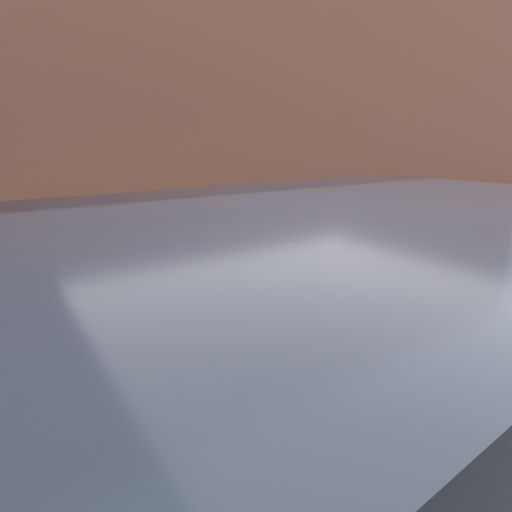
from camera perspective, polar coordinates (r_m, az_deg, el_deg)
The scene contains 6 objects.
ground_plane at distance 2.98m, azimuth 9.73°, elevation -27.90°, with size 60.00×60.00×0.00m, color slate.
sidewalk at distance 4.48m, azimuth -10.39°, elevation -10.74°, with size 24.00×2.80×0.13m.
building_facade at distance 6.06m, azimuth -20.99°, elevation 28.67°, with size 24.00×0.30×6.99m.
parking_meter at distance 3.21m, azimuth 0.00°, elevation 0.51°, with size 0.20×0.12×1.61m.
parked_car_beside_meter at distance 1.78m, azimuth 5.98°, elevation -24.37°, with size 5.10×2.19×1.82m.
fire_hydrant at distance 5.58m, azimuth 23.62°, elevation -1.15°, with size 0.27×0.27×0.83m.
Camera 1 is at (-1.56, -1.50, 2.05)m, focal length 28.00 mm.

